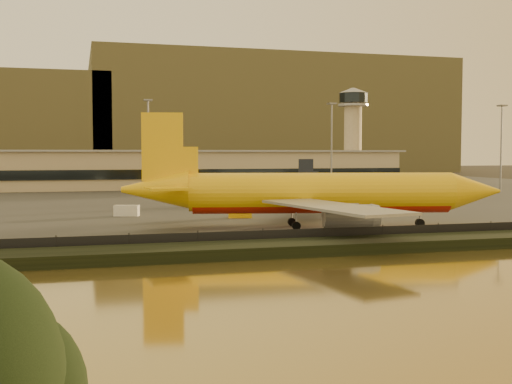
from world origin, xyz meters
TOP-DOWN VIEW (x-y plane):
  - ground at (0.00, 0.00)m, footprint 900.00×900.00m
  - embankment at (0.00, -17.00)m, footprint 320.00×7.00m
  - tarmac at (0.00, 95.00)m, footprint 320.00×220.00m
  - perimeter_fence at (0.00, -13.00)m, footprint 300.00×0.05m
  - terminal_building at (-14.52, 125.55)m, footprint 202.00×25.00m
  - control_tower at (70.00, 131.00)m, footprint 11.20×11.20m
  - apron_light_masts at (15.00, 75.00)m, footprint 152.20×12.20m
  - distant_hills at (-20.74, 340.00)m, footprint 470.00×160.00m
  - dhl_cargo_jet at (7.60, 5.37)m, footprint 58.86×56.76m
  - white_narrowbody_jet at (39.57, 59.29)m, footprint 35.25×34.51m
  - gse_vehicle_yellow at (0.26, 23.47)m, footprint 4.45×2.72m
  - gse_vehicle_white at (-19.06, 32.22)m, footprint 4.84×3.27m

SIDE VIEW (x-z plane):
  - ground at x=0.00m, z-range 0.00..0.00m
  - tarmac at x=0.00m, z-range 0.00..0.20m
  - embankment at x=0.00m, z-range 0.00..1.40m
  - gse_vehicle_yellow at x=0.26m, z-range 0.20..2.07m
  - gse_vehicle_white at x=-19.06m, z-range 0.20..2.20m
  - perimeter_fence at x=0.00m, z-range 0.20..2.40m
  - white_narrowbody_jet at x=39.57m, z-range -1.85..8.31m
  - dhl_cargo_jet at x=7.60m, z-range -3.36..14.31m
  - terminal_building at x=-14.52m, z-range -0.05..12.55m
  - apron_light_masts at x=15.00m, z-range 3.00..28.40m
  - control_tower at x=70.00m, z-range 3.91..39.41m
  - distant_hills at x=-20.74m, z-range -3.61..66.39m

